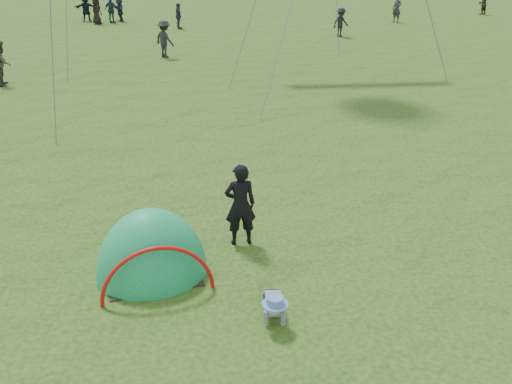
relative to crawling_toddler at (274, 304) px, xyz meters
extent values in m
plane|color=#16420D|center=(-0.23, -0.45, -0.27)|extent=(140.00, 140.00, 0.00)
ellipsoid|color=#197F4F|center=(-1.89, 1.46, -0.27)|extent=(2.15, 1.89, 2.43)
imported|color=black|center=(-0.30, 2.41, 0.52)|extent=(0.61, 0.44, 1.59)
imported|color=black|center=(20.90, 36.13, 0.54)|extent=(0.99, 0.91, 1.63)
imported|color=#282F3F|center=(-1.89, 30.88, 0.52)|extent=(0.65, 1.00, 1.58)
imported|color=#232326|center=(-2.40, 21.30, 0.60)|extent=(1.24, 1.26, 1.74)
imported|color=#222B3C|center=(-6.00, 34.95, 0.55)|extent=(1.08, 1.59, 1.65)
imported|color=#223341|center=(-6.48, 34.20, 0.59)|extent=(1.09, 0.80, 1.72)
imported|color=black|center=(7.58, 26.63, 0.54)|extent=(1.21, 1.00, 1.63)
imported|color=black|center=(-7.40, 33.73, 0.59)|extent=(0.88, 1.00, 1.72)
imported|color=black|center=(-8.34, 35.31, 0.60)|extent=(1.63, 0.54, 1.75)
imported|color=#292731|center=(12.93, 32.39, 0.63)|extent=(0.75, 0.78, 1.80)
imported|color=#44362F|center=(-8.46, 16.22, 0.58)|extent=(0.74, 0.90, 1.71)
camera|label=1|loc=(-1.03, -7.01, 4.97)|focal=40.00mm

